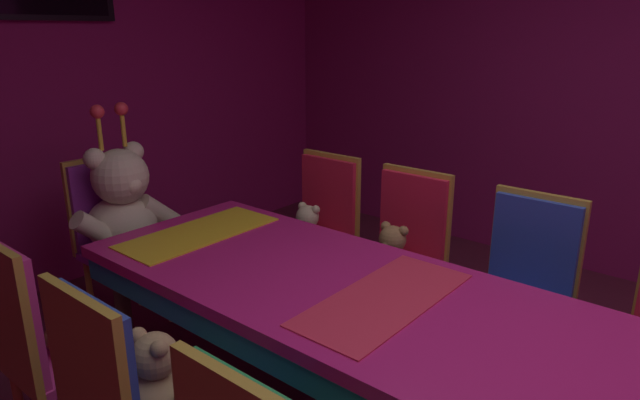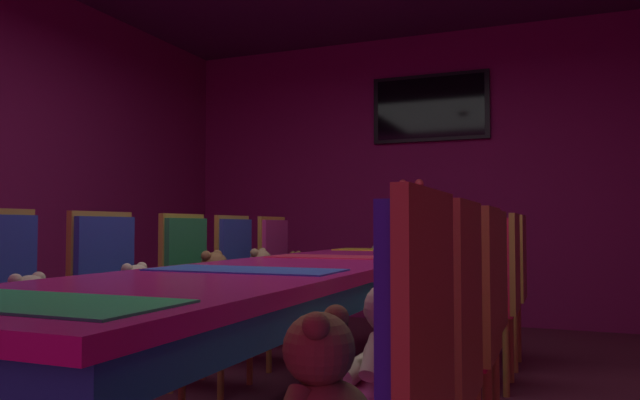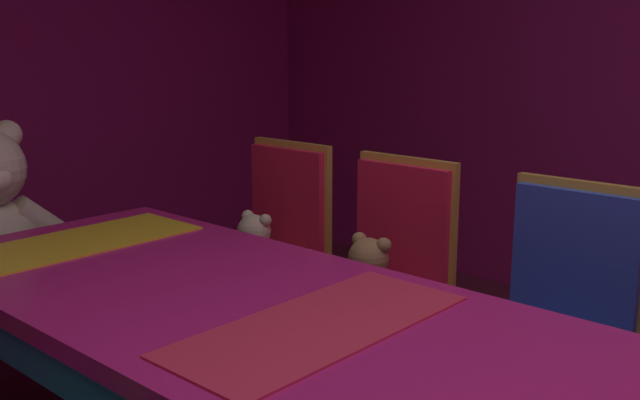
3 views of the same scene
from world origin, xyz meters
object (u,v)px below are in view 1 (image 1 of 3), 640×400
teddy_right_4 (391,255)px  teddy_left_5 (70,324)px  chair_left_5 (32,334)px  chair_left_4 (118,400)px  chair_right_3 (526,279)px  teddy_right_5 (307,230)px  teddy_left_4 (159,379)px  throne_chair (111,224)px  king_teddy_bear (125,208)px  chair_right_5 (323,220)px  chair_right_4 (406,244)px  banquet_table (528,375)px

teddy_right_4 → teddy_left_5: bearing=-23.4°
chair_left_5 → teddy_left_5: chair_left_5 is taller
chair_left_4 → teddy_left_5: bearing=76.1°
teddy_left_5 → chair_right_3: (1.50, -1.24, 0.02)m
teddy_right_5 → chair_right_3: bearing=95.4°
teddy_left_4 → chair_right_3: bearing=-23.2°
throne_chair → king_teddy_bear: (0.00, -0.17, 0.13)m
chair_right_5 → chair_left_4: bearing=18.9°
teddy_right_4 → chair_right_5: 0.60m
teddy_right_4 → chair_left_5: bearing=-21.4°
chair_left_5 → teddy_right_4: chair_left_5 is taller
throne_chair → teddy_left_5: bearing=-38.1°
chair_left_5 → teddy_right_4: (1.52, -0.60, -0.02)m
king_teddy_bear → teddy_left_4: bearing=-27.9°
chair_right_4 → chair_right_5: 0.58m
teddy_left_4 → chair_right_4: bearing=-0.1°
teddy_right_4 → banquet_table: bearing=53.7°
teddy_left_5 → teddy_right_5: teddy_right_5 is taller
chair_left_5 → teddy_left_4: bearing=-76.6°
chair_left_4 → teddy_right_4: size_ratio=3.30×
banquet_table → chair_right_5: (0.84, 1.52, -0.06)m
chair_right_5 → throne_chair: same height
teddy_left_4 → chair_right_4: 1.53m
chair_right_3 → teddy_right_4: (-0.12, 0.64, -0.02)m
chair_left_5 → teddy_right_4: 1.64m
chair_left_4 → chair_right_5: bearing=18.9°
chair_left_5 → banquet_table: bearing=-61.5°
teddy_left_5 → teddy_right_4: bearing=-23.4°
banquet_table → throne_chair: throne_chair is taller
teddy_right_5 → throne_chair: (-0.70, 0.90, 0.02)m
banquet_table → chair_right_5: size_ratio=3.81×
chair_left_5 → throne_chair: same height
chair_left_4 → chair_right_3: size_ratio=1.00×
teddy_right_4 → throne_chair: size_ratio=0.30×
chair_left_5 → chair_right_3: 2.06m
chair_left_5 → chair_left_4: bearing=-90.4°
chair_right_5 → teddy_left_5: bearing=-0.7°
throne_chair → chair_right_3: bearing=21.0°
chair_right_5 → chair_right_3: bearing=88.7°
chair_left_5 → throne_chair: size_ratio=1.00×
throne_chair → chair_right_5: bearing=43.0°
teddy_left_5 → king_teddy_bear: size_ratio=0.34×
chair_right_5 → king_teddy_bear: king_teddy_bear is taller
banquet_table → chair_left_5: 1.75m
chair_left_4 → teddy_right_4: 1.53m
teddy_left_5 → throne_chair: throne_chair is taller
teddy_left_5 → king_teddy_bear: (0.69, 0.71, 0.15)m
teddy_right_5 → king_teddy_bear: 1.02m
teddy_left_5 → chair_right_5: bearing=-0.7°
chair_right_3 → throne_chair: 2.27m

